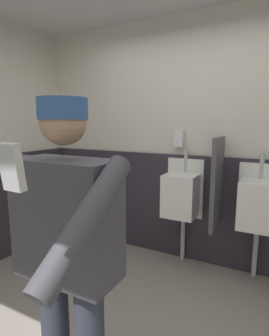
{
  "coord_description": "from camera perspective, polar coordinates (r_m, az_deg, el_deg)",
  "views": [
    {
      "loc": [
        0.77,
        -1.4,
        1.53
      ],
      "look_at": [
        -0.03,
        0.12,
        1.25
      ],
      "focal_mm": 29.39,
      "sensor_mm": 36.0,
      "label": 1
    }
  ],
  "objects": [
    {
      "name": "urinal_left",
      "position": [
        2.99,
        9.74,
        -5.44
      ],
      "size": [
        0.4,
        0.34,
        1.24
      ],
      "color": "white",
      "rests_on": "ground_plane"
    },
    {
      "name": "cell_phone",
      "position": [
        0.68,
        -24.16,
        0.13
      ],
      "size": [
        0.06,
        0.04,
        0.11
      ],
      "primitive_type": "cube",
      "rotation": [
        0.11,
        0.0,
        -0.05
      ],
      "color": "silver"
    },
    {
      "name": "wainscot_band_back",
      "position": [
        3.14,
        12.47,
        -8.29
      ],
      "size": [
        3.89,
        0.03,
        1.19
      ],
      "primitive_type": "cube",
      "color": "#2D2833",
      "rests_on": "ground_plane"
    },
    {
      "name": "urinal_middle",
      "position": [
        2.86,
        24.28,
        -6.85
      ],
      "size": [
        0.4,
        0.34,
        1.24
      ],
      "color": "white",
      "rests_on": "ground_plane"
    },
    {
      "name": "soap_dispenser",
      "position": [
        3.03,
        9.22,
        6.07
      ],
      "size": [
        0.1,
        0.07,
        0.18
      ],
      "primitive_type": "cube",
      "color": "silver"
    },
    {
      "name": "privacy_divider_panel",
      "position": [
        2.79,
        16.72,
        -3.11
      ],
      "size": [
        0.04,
        0.4,
        0.9
      ],
      "primitive_type": "cube",
      "color": "#4C4C51"
    },
    {
      "name": "wall_back",
      "position": [
        3.08,
        13.33,
        5.28
      ],
      "size": [
        4.49,
        0.12,
        2.65
      ],
      "primitive_type": "cube",
      "color": "beige",
      "rests_on": "ground_plane"
    },
    {
      "name": "person",
      "position": [
        1.36,
        -13.79,
        -15.58
      ],
      "size": [
        0.7,
        0.6,
        1.64
      ],
      "color": "#2D3342",
      "rests_on": "ground_plane"
    }
  ]
}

